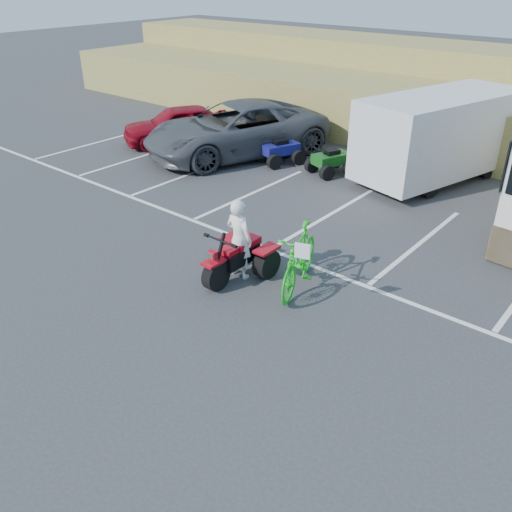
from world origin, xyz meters
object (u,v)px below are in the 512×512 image
Objects in this scene: cargo_trailer at (440,134)px; grey_pickup at (236,130)px; red_trike_atv at (235,278)px; quad_atv_blue at (280,163)px; rider at (239,239)px; quad_atv_green at (330,174)px; green_dirt_bike at (299,259)px; red_car at (178,124)px.

grey_pickup is at bearing -146.36° from cargo_trailer.
quad_atv_blue is at bearing 120.21° from red_trike_atv.
rider is at bearing -80.06° from cargo_trailer.
red_trike_atv is at bearing -38.18° from quad_atv_blue.
red_trike_atv is 1.21× the size of quad_atv_blue.
quad_atv_blue is 1.96m from quad_atv_green.
green_dirt_bike is 7.37m from quad_atv_green.
red_car reaches higher than green_dirt_bike.
quad_atv_green is at bearing 106.14° from red_trike_atv.
red_car is 2.88× the size of quad_atv_blue.
red_car is at bearing 143.43° from red_trike_atv.
quad_atv_green is (-2.05, 7.12, 0.00)m from red_trike_atv.
green_dirt_bike is 8.26m from quad_atv_blue.
grey_pickup is (-5.84, 6.51, 0.02)m from rider.
rider is 0.30× the size of cargo_trailer.
red_trike_atv is at bearing -173.82° from green_dirt_bike.
quad_atv_green is at bearing 28.38° from quad_atv_blue.
grey_pickup reaches higher than quad_atv_green.
cargo_trailer is at bearing 53.14° from quad_atv_green.
grey_pickup is 4.57× the size of quad_atv_blue.
green_dirt_bike reaches higher than quad_atv_blue.
quad_atv_green is (3.79, 0.46, -0.93)m from grey_pickup.
cargo_trailer is at bearing 39.10° from grey_pickup.
red_car is at bearing -151.67° from quad_atv_blue.
red_trike_atv is 0.29× the size of cargo_trailer.
grey_pickup is 3.93m from quad_atv_green.
quad_atv_green is (6.50, 0.76, -0.72)m from red_car.
cargo_trailer is (9.32, 2.53, 0.74)m from red_car.
rider is (0.00, 0.15, 0.91)m from red_trike_atv.
green_dirt_bike is at bearing -0.65° from red_car.
red_trike_atv is at bearing -6.97° from red_car.
red_trike_atv is 0.26× the size of grey_pickup.
rider is 8.74m from grey_pickup.
grey_pickup reaches higher than green_dirt_bike.
cargo_trailer is 3.63m from quad_atv_green.
red_car is 6.59m from quad_atv_green.
rider is 0.43× the size of red_car.
quad_atv_blue is (-4.00, 6.89, 0.00)m from red_trike_atv.
cargo_trailer is 4.21× the size of quad_atv_blue.
rider is 8.79m from cargo_trailer.
rider reaches higher than green_dirt_bike.
rider is 7.32m from quad_atv_green.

